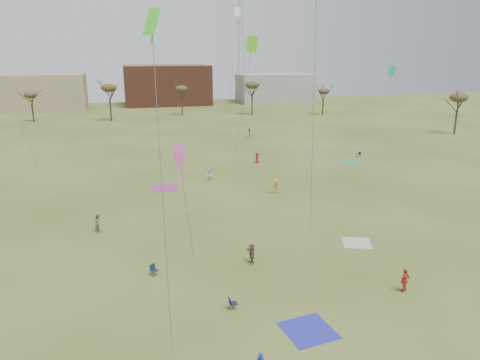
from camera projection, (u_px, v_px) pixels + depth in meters
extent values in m
plane|color=#3C571B|center=(285.00, 306.00, 30.59)|extent=(260.00, 260.00, 0.00)
imported|color=red|center=(405.00, 280.00, 32.15)|extent=(1.12, 0.83, 1.77)
imported|color=#8F845B|center=(99.00, 223.00, 42.77)|extent=(0.94, 1.06, 1.81)
imported|color=brown|center=(252.00, 253.00, 36.50)|extent=(0.59, 1.59, 1.68)
imported|color=gold|center=(276.00, 186.00, 54.27)|extent=(1.21, 1.31, 1.77)
imported|color=silver|center=(210.00, 175.00, 59.16)|extent=(1.03, 1.01, 1.67)
imported|color=maroon|center=(257.00, 158.00, 69.08)|extent=(0.88, 0.76, 1.53)
imported|color=navy|center=(249.00, 133.00, 88.71)|extent=(0.95, 1.31, 1.82)
cube|color=#292BB4|center=(308.00, 330.00, 27.88)|extent=(3.32, 3.32, 0.03)
cube|color=beige|center=(357.00, 243.00, 40.48)|extent=(3.19, 3.19, 0.03)
cube|color=#A33285|center=(165.00, 188.00, 56.46)|extent=(3.49, 3.49, 0.03)
cube|color=#389A60|center=(350.00, 162.00, 69.89)|extent=(3.80, 3.80, 0.03)
cube|color=#131C35|center=(154.00, 270.00, 34.56)|extent=(0.70, 0.70, 0.04)
cube|color=#131C35|center=(152.00, 267.00, 34.64)|extent=(0.49, 0.39, 0.44)
cube|color=#141638|center=(233.00, 303.00, 30.09)|extent=(0.54, 0.54, 0.04)
cube|color=#141638|center=(230.00, 301.00, 29.95)|extent=(0.18, 0.51, 0.44)
cube|color=#151B3A|center=(359.00, 155.00, 72.68)|extent=(0.62, 0.62, 0.04)
cube|color=#151B3A|center=(360.00, 153.00, 72.73)|extent=(0.26, 0.52, 0.44)
cube|color=teal|center=(392.00, 70.00, 81.01)|extent=(0.87, 0.87, 1.71)
cube|color=teal|center=(392.00, 74.00, 81.18)|extent=(0.08, 0.08, 1.54)
cylinder|color=#4C4C51|center=(390.00, 106.00, 80.40)|extent=(2.30, 4.41, 12.20)
cube|color=white|center=(237.00, 13.00, 82.56)|extent=(0.94, 0.94, 1.60)
cube|color=white|center=(237.00, 18.00, 82.82)|extent=(0.08, 0.08, 2.41)
cylinder|color=#4C4C51|center=(232.00, 76.00, 82.88)|extent=(3.39, 5.13, 22.26)
cube|color=#6BD723|center=(252.00, 44.00, 66.58)|extent=(1.20, 1.20, 2.35)
cube|color=#6BD723|center=(252.00, 50.00, 66.81)|extent=(0.08, 0.08, 2.12)
cylinder|color=#4C4C51|center=(244.00, 100.00, 69.55)|extent=(1.97, 2.02, 16.53)
cylinder|color=#4C4C51|center=(314.00, 108.00, 35.93)|extent=(0.77, 0.75, 22.64)
cube|color=green|center=(152.00, 21.00, 24.81)|extent=(0.80, 0.80, 1.56)
cube|color=green|center=(152.00, 32.00, 24.96)|extent=(0.08, 0.08, 1.41)
cylinder|color=#4C4C51|center=(162.00, 185.00, 24.84)|extent=(0.23, 5.07, 17.26)
cylinder|color=#4C4C51|center=(15.00, 109.00, 55.53)|extent=(3.80, 0.76, 17.44)
cone|color=#FC4FC5|center=(178.00, 154.00, 32.21)|extent=(1.64, 0.12, 1.64)
cube|color=#FC4FC5|center=(179.00, 168.00, 32.50)|extent=(0.08, 0.08, 2.69)
cylinder|color=#4C4C51|center=(186.00, 207.00, 34.13)|extent=(1.09, 1.34, 8.60)
cylinder|color=#3A2B1E|center=(33.00, 113.00, 108.04)|extent=(0.40, 0.40, 4.32)
ellipsoid|color=#473D1E|center=(31.00, 95.00, 106.88)|extent=(3.02, 3.02, 1.58)
cylinder|color=#3A2B1E|center=(111.00, 110.00, 108.61)|extent=(0.40, 0.40, 5.40)
ellipsoid|color=#473D1E|center=(109.00, 88.00, 107.16)|extent=(3.78, 3.78, 1.98)
cylinder|color=#3A2B1E|center=(182.00, 106.00, 118.72)|extent=(0.40, 0.40, 4.68)
ellipsoid|color=#473D1E|center=(181.00, 89.00, 117.46)|extent=(3.28, 3.28, 1.72)
cylinder|color=#3A2B1E|center=(252.00, 105.00, 119.35)|extent=(0.40, 0.40, 5.28)
ellipsoid|color=#473D1E|center=(252.00, 85.00, 117.94)|extent=(3.70, 3.70, 1.94)
cylinder|color=#3A2B1E|center=(323.00, 107.00, 119.29)|extent=(0.40, 0.40, 4.20)
ellipsoid|color=#473D1E|center=(324.00, 91.00, 118.17)|extent=(2.94, 2.94, 1.54)
cylinder|color=#3A2B1E|center=(456.00, 122.00, 91.98)|extent=(0.40, 0.40, 5.04)
ellipsoid|color=#473D1E|center=(459.00, 98.00, 90.63)|extent=(3.53, 3.53, 1.85)
cube|color=#937F60|center=(26.00, 93.00, 127.38)|extent=(32.00, 14.00, 10.00)
cube|color=brown|center=(167.00, 85.00, 141.60)|extent=(26.00, 16.00, 12.00)
cube|color=gray|center=(275.00, 88.00, 148.78)|extent=(24.00, 12.00, 9.00)
cylinder|color=#9EA3A8|center=(243.00, 42.00, 149.02)|extent=(0.16, 0.16, 38.00)
cylinder|color=#9EA3A8|center=(238.00, 42.00, 149.41)|extent=(0.16, 0.16, 38.00)
cylinder|color=#9EA3A8|center=(239.00, 42.00, 147.96)|extent=(0.16, 0.16, 38.00)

